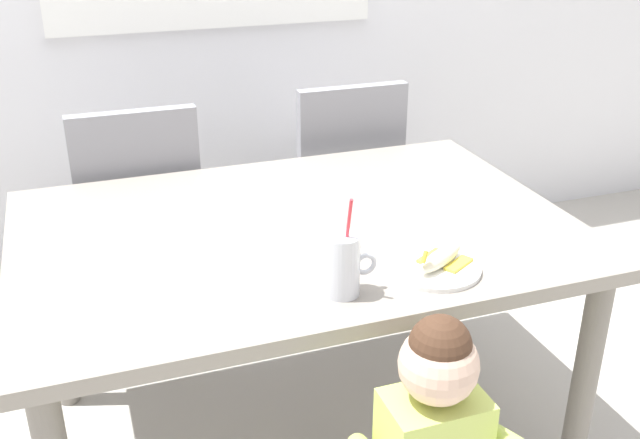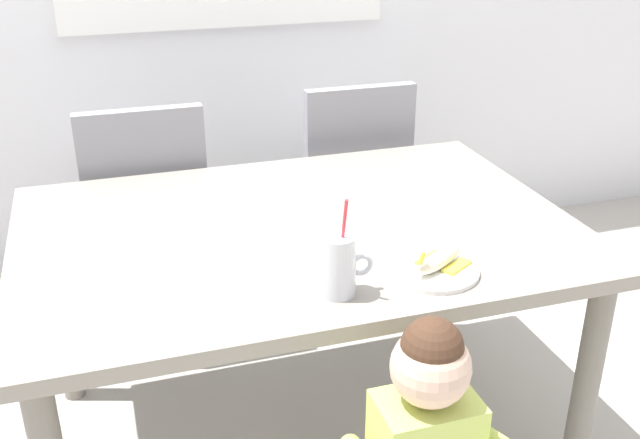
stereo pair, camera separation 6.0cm
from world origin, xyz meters
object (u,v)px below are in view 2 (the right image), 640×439
(dining_chair_right, at_px, (348,183))
(milk_cup, at_px, (339,268))
(snack_plate, at_px, (432,270))
(dining_chair_left, at_px, (147,213))
(peeled_banana, at_px, (439,260))
(dining_table, at_px, (298,253))

(dining_chair_right, height_order, milk_cup, milk_cup)
(dining_chair_right, relative_size, snack_plate, 4.17)
(dining_chair_right, bearing_deg, dining_chair_left, 3.89)
(dining_chair_left, bearing_deg, peeled_banana, 120.31)
(dining_table, relative_size, dining_chair_left, 1.61)
(dining_table, height_order, dining_chair_right, dining_chair_right)
(dining_table, height_order, peeled_banana, peeled_banana)
(dining_table, xyz_separation_m, milk_cup, (-0.01, -0.39, 0.15))
(dining_table, bearing_deg, milk_cup, -91.78)
(dining_chair_right, height_order, peeled_banana, dining_chair_right)
(dining_table, distance_m, peeled_banana, 0.46)
(dining_chair_right, distance_m, snack_plate, 1.16)
(dining_table, xyz_separation_m, peeled_banana, (0.26, -0.36, 0.12))
(dining_table, relative_size, dining_chair_right, 1.61)
(milk_cup, distance_m, peeled_banana, 0.27)
(snack_plate, bearing_deg, peeled_banana, -6.05)
(dining_chair_right, bearing_deg, snack_plate, 80.78)
(dining_chair_left, height_order, peeled_banana, dining_chair_left)
(dining_chair_left, distance_m, snack_plate, 1.25)
(milk_cup, xyz_separation_m, snack_plate, (0.25, 0.03, -0.06))
(snack_plate, bearing_deg, dining_chair_right, 80.78)
(dining_table, height_order, milk_cup, milk_cup)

